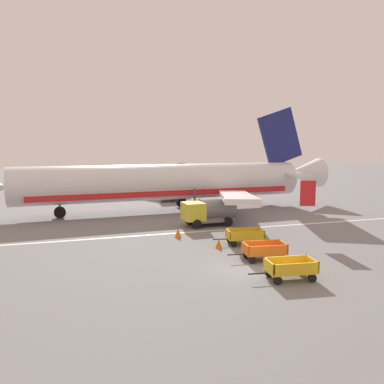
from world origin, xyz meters
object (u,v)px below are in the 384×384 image
baggage_cart_third_in_row (245,236)px  baggage_cart_nearest (290,268)px  service_truck_beside_carts (199,214)px  baggage_cart_second_in_row (264,250)px  traffic_cone_near_plane (219,244)px  traffic_cone_mid_apron (178,233)px  airplane (174,182)px

baggage_cart_third_in_row → baggage_cart_nearest: bearing=-96.0°
baggage_cart_third_in_row → service_truck_beside_carts: (-1.19, 6.71, 0.50)m
baggage_cart_second_in_row → traffic_cone_near_plane: bearing=116.0°
baggage_cart_nearest → traffic_cone_near_plane: bearing=101.0°
traffic_cone_mid_apron → airplane: bearing=76.6°
baggage_cart_third_in_row → traffic_cone_near_plane: bearing=-170.6°
baggage_cart_nearest → baggage_cart_third_in_row: (0.75, 7.15, 0.00)m
traffic_cone_near_plane → traffic_cone_mid_apron: 4.15m
baggage_cart_second_in_row → baggage_cart_nearest: bearing=-95.3°
airplane → traffic_cone_mid_apron: bearing=-103.4°
baggage_cart_nearest → traffic_cone_near_plane: (-1.32, 6.81, -0.29)m
service_truck_beside_carts → traffic_cone_near_plane: size_ratio=7.08×
baggage_cart_second_in_row → service_truck_beside_carts: (-0.76, 10.41, 0.50)m
baggage_cart_nearest → traffic_cone_mid_apron: 10.99m
service_truck_beside_carts → baggage_cart_second_in_row: bearing=-85.8°
airplane → traffic_cone_mid_apron: 12.04m
baggage_cart_second_in_row → traffic_cone_mid_apron: bearing=116.4°
traffic_cone_near_plane → airplane: bearing=86.8°
baggage_cart_nearest → traffic_cone_mid_apron: size_ratio=5.17×
baggage_cart_nearest → baggage_cart_third_in_row: same height
airplane → baggage_cart_third_in_row: size_ratio=10.38×
baggage_cart_second_in_row → traffic_cone_near_plane: (-1.64, 3.36, -0.29)m
traffic_cone_near_plane → service_truck_beside_carts: bearing=82.9°
service_truck_beside_carts → traffic_cone_near_plane: (-0.88, -7.05, -0.78)m
baggage_cart_third_in_row → baggage_cart_second_in_row: bearing=-96.7°
service_truck_beside_carts → traffic_cone_near_plane: service_truck_beside_carts is taller
baggage_cart_second_in_row → baggage_cart_third_in_row: size_ratio=1.00×
airplane → traffic_cone_mid_apron: (-2.72, -11.42, -2.70)m
baggage_cart_nearest → service_truck_beside_carts: (-0.44, 13.86, 0.50)m
baggage_cart_second_in_row → traffic_cone_near_plane: 3.75m
airplane → baggage_cart_nearest: size_ratio=10.42×
airplane → baggage_cart_nearest: 22.07m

